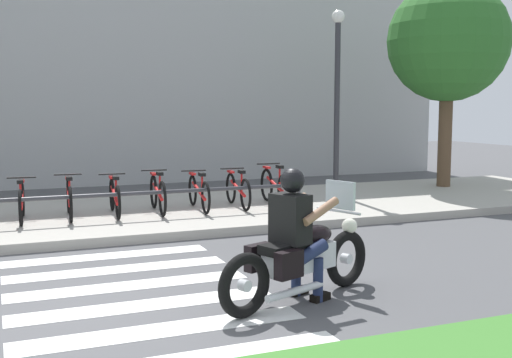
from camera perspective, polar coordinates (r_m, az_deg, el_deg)
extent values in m
plane|color=#4C4C4F|center=(6.88, -14.88, -11.42)|extent=(48.00, 48.00, 0.00)
cube|color=#A8A399|center=(11.90, -18.12, -3.54)|extent=(24.00, 4.40, 0.15)
cube|color=white|center=(6.24, -8.24, -13.14)|extent=(2.80, 0.40, 0.01)
cube|color=white|center=(6.98, -9.86, -11.01)|extent=(2.80, 0.40, 0.01)
cube|color=white|center=(7.73, -11.15, -9.29)|extent=(2.80, 0.40, 0.01)
cube|color=white|center=(8.49, -12.20, -7.86)|extent=(2.80, 0.40, 0.01)
cube|color=white|center=(9.25, -13.08, -6.68)|extent=(2.80, 0.40, 0.01)
torus|color=black|center=(7.56, 8.05, -7.03)|extent=(0.66, 0.35, 0.66)
cylinder|color=silver|center=(7.56, 8.05, -7.03)|extent=(0.15, 0.14, 0.12)
torus|color=black|center=(6.41, -1.04, -9.45)|extent=(0.66, 0.35, 0.66)
cylinder|color=silver|center=(6.41, -1.04, -9.45)|extent=(0.15, 0.14, 0.12)
cube|color=silver|center=(6.93, 3.90, -7.05)|extent=(0.93, 0.59, 0.28)
ellipsoid|color=black|center=(7.04, 5.14, -5.00)|extent=(0.59, 0.45, 0.22)
cube|color=black|center=(6.74, 2.63, -6.12)|extent=(0.62, 0.47, 0.10)
cube|color=black|center=(6.79, 0.24, -6.97)|extent=(0.34, 0.23, 0.28)
cube|color=black|center=(6.49, 2.96, -7.62)|extent=(0.34, 0.23, 0.28)
cylinder|color=silver|center=(7.32, 7.34, -2.84)|extent=(0.26, 0.59, 0.03)
sphere|color=white|center=(7.52, 8.33, -4.15)|extent=(0.18, 0.18, 0.18)
cube|color=silver|center=(7.32, 7.52, -1.42)|extent=(0.18, 0.39, 0.32)
cylinder|color=silver|center=(6.70, 3.48, -9.95)|extent=(0.77, 0.37, 0.08)
cube|color=black|center=(6.73, 3.07, -3.54)|extent=(0.39, 0.47, 0.52)
sphere|color=black|center=(6.69, 3.27, -0.13)|extent=(0.26, 0.26, 0.26)
cylinder|color=#9E7051|center=(7.03, 3.05, -2.45)|extent=(0.52, 0.27, 0.26)
cylinder|color=#9E7051|center=(6.74, 5.78, -2.87)|extent=(0.52, 0.27, 0.26)
cylinder|color=#1E284C|center=(7.02, 2.94, -6.12)|extent=(0.46, 0.29, 0.24)
cylinder|color=#1E284C|center=(7.18, 3.59, -8.46)|extent=(0.11, 0.11, 0.48)
cube|color=black|center=(7.26, 3.79, -9.92)|extent=(0.26, 0.18, 0.08)
cylinder|color=#1E284C|center=(6.81, 4.91, -6.53)|extent=(0.46, 0.29, 0.24)
cylinder|color=#1E284C|center=(6.97, 5.54, -8.93)|extent=(0.11, 0.11, 0.48)
cube|color=black|center=(7.06, 5.74, -10.43)|extent=(0.26, 0.18, 0.08)
torus|color=black|center=(11.94, -20.07, -1.72)|extent=(0.09, 0.60, 0.60)
torus|color=black|center=(11.00, -20.22, -2.42)|extent=(0.09, 0.60, 0.60)
cylinder|color=red|center=(11.46, -20.15, -1.75)|extent=(0.12, 0.85, 0.24)
cylinder|color=red|center=(11.20, -20.22, -1.15)|extent=(0.04, 0.04, 0.37)
cube|color=black|center=(11.18, -20.26, -0.22)|extent=(0.11, 0.21, 0.06)
cylinder|color=black|center=(11.79, -20.16, 0.12)|extent=(0.48, 0.06, 0.03)
cube|color=red|center=(11.90, -20.13, -0.17)|extent=(0.10, 0.28, 0.04)
torus|color=black|center=(12.02, -16.36, -1.49)|extent=(0.09, 0.62, 0.62)
torus|color=black|center=(11.01, -16.18, -2.21)|extent=(0.09, 0.62, 0.62)
cylinder|color=red|center=(11.51, -16.28, -1.52)|extent=(0.12, 0.91, 0.25)
cylinder|color=red|center=(11.23, -16.27, -0.91)|extent=(0.04, 0.04, 0.38)
cube|color=black|center=(11.21, -16.30, 0.05)|extent=(0.11, 0.21, 0.06)
cylinder|color=black|center=(11.87, -16.41, 0.40)|extent=(0.48, 0.06, 0.03)
cube|color=red|center=(11.98, -16.41, 0.09)|extent=(0.10, 0.28, 0.04)
torus|color=black|center=(12.12, -12.70, -1.37)|extent=(0.09, 0.60, 0.60)
torus|color=black|center=(11.12, -12.19, -2.07)|extent=(0.09, 0.60, 0.60)
cylinder|color=red|center=(11.61, -12.47, -1.41)|extent=(0.12, 0.91, 0.25)
cylinder|color=red|center=(11.34, -12.36, -0.82)|extent=(0.04, 0.04, 0.37)
cube|color=black|center=(11.32, -12.38, 0.10)|extent=(0.11, 0.21, 0.06)
cylinder|color=black|center=(11.98, -12.70, 0.44)|extent=(0.48, 0.06, 0.03)
cube|color=red|center=(12.08, -12.74, 0.16)|extent=(0.10, 0.28, 0.04)
torus|color=black|center=(12.24, -9.10, -1.12)|extent=(0.10, 0.63, 0.63)
torus|color=black|center=(11.30, -8.33, -1.75)|extent=(0.10, 0.63, 0.63)
cylinder|color=red|center=(11.76, -8.73, -1.11)|extent=(0.12, 0.86, 0.24)
cylinder|color=red|center=(11.51, -8.55, -0.47)|extent=(0.04, 0.04, 0.39)
cube|color=black|center=(11.48, -8.57, 0.49)|extent=(0.11, 0.21, 0.06)
cylinder|color=black|center=(12.10, -9.06, 0.79)|extent=(0.48, 0.06, 0.03)
cube|color=red|center=(12.20, -9.13, 0.47)|extent=(0.10, 0.28, 0.04)
torus|color=black|center=(12.50, -5.67, -1.00)|extent=(0.09, 0.60, 0.60)
torus|color=black|center=(11.46, -4.50, -1.69)|extent=(0.09, 0.60, 0.60)
cylinder|color=red|center=(11.97, -5.11, -1.04)|extent=(0.13, 0.96, 0.26)
cylinder|color=red|center=(11.69, -4.82, -0.47)|extent=(0.04, 0.04, 0.36)
cube|color=black|center=(11.67, -4.83, 0.42)|extent=(0.11, 0.21, 0.06)
cylinder|color=black|center=(12.35, -5.58, 0.75)|extent=(0.48, 0.06, 0.03)
cube|color=red|center=(12.46, -5.68, 0.47)|extent=(0.10, 0.28, 0.04)
torus|color=black|center=(12.70, -2.26, -0.83)|extent=(0.09, 0.61, 0.61)
torus|color=black|center=(11.75, -0.94, -1.42)|extent=(0.09, 0.61, 0.61)
cylinder|color=red|center=(12.22, -1.62, -0.82)|extent=(0.12, 0.89, 0.24)
cylinder|color=red|center=(11.96, -1.29, -0.23)|extent=(0.04, 0.04, 0.37)
cube|color=black|center=(11.94, -1.29, 0.66)|extent=(0.11, 0.21, 0.06)
cylinder|color=black|center=(12.56, -2.14, 0.95)|extent=(0.48, 0.06, 0.03)
cube|color=red|center=(12.66, -2.26, 0.66)|extent=(0.10, 0.28, 0.04)
torus|color=black|center=(12.99, 0.95, -0.53)|extent=(0.10, 0.67, 0.66)
torus|color=black|center=(12.04, 2.53, -1.10)|extent=(0.10, 0.67, 0.66)
cylinder|color=red|center=(12.50, 1.71, -0.49)|extent=(0.12, 0.91, 0.25)
cylinder|color=red|center=(12.25, 2.12, 0.15)|extent=(0.04, 0.04, 0.41)
cube|color=black|center=(12.23, 2.12, 1.10)|extent=(0.11, 0.21, 0.06)
cylinder|color=black|center=(12.84, 1.10, 1.37)|extent=(0.48, 0.06, 0.03)
cube|color=red|center=(12.95, 0.96, 1.05)|extent=(0.10, 0.28, 0.04)
cylinder|color=#333338|center=(11.14, -10.02, -1.25)|extent=(6.04, 0.07, 0.07)
cylinder|color=#333338|center=(12.14, 3.84, -1.59)|extent=(0.06, 0.06, 0.45)
cylinder|color=#2D2D33|center=(13.88, 7.20, 5.79)|extent=(0.12, 0.12, 3.83)
sphere|color=white|center=(14.00, 7.33, 14.14)|extent=(0.28, 0.28, 0.28)
cylinder|color=brown|center=(16.02, 16.47, 3.48)|extent=(0.32, 0.32, 2.60)
sphere|color=#2D6B28|center=(16.07, 16.74, 11.69)|extent=(2.86, 2.86, 2.86)
cube|color=#AEAEAE|center=(17.53, -20.01, 12.94)|extent=(24.00, 1.20, 8.30)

